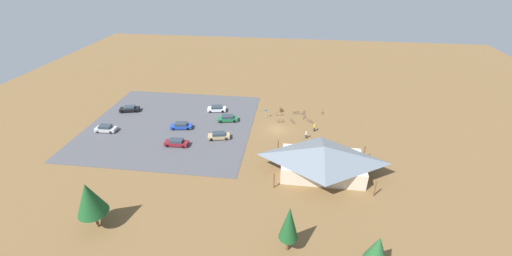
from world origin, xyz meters
TOP-DOWN VIEW (x-y plane):
  - ground at (0.00, 0.00)m, footprint 160.00×160.00m
  - parking_lot_asphalt at (23.11, 0.76)m, footprint 35.27×33.71m
  - bike_pavilion at (-8.67, 14.02)m, footprint 15.95×10.27m
  - trash_bin at (-0.42, -8.63)m, footprint 0.60×0.60m
  - lot_sign at (2.82, -5.01)m, footprint 0.56×0.08m
  - pine_west at (-3.55, 30.82)m, footprint 2.44×2.44m
  - pine_far_east at (22.62, 30.28)m, footprint 3.97×3.97m
  - pine_east at (-13.66, 32.71)m, footprint 2.73×2.73m
  - bicycle_white_yard_left at (-0.15, -6.62)m, footprint 1.77×0.48m
  - bicycle_yellow_yard_front at (-10.08, -8.81)m, footprint 0.48×1.65m
  - bicycle_silver_edge_south at (-5.89, -5.99)m, footprint 0.63×1.62m
  - bicycle_blue_front_row at (-5.72, -8.00)m, footprint 0.85×1.42m
  - bicycle_black_trailside at (-4.02, -7.82)m, footprint 1.67×0.61m
  - bicycle_red_near_sign at (-7.15, -3.99)m, footprint 1.30×1.19m
  - bicycle_orange_back_row at (-0.68, -3.17)m, footprint 1.66×0.56m
  - bicycle_teal_yard_center at (-3.23, -3.59)m, footprint 0.94×1.47m
  - car_silver_near_entry at (35.60, 5.50)m, footprint 4.33×2.00m
  - car_white_end_stall at (14.71, -6.85)m, footprint 4.50×2.53m
  - car_green_aisle_side at (11.13, -2.31)m, footprint 4.69×2.61m
  - car_tan_second_row at (11.36, 5.31)m, footprint 4.65×2.68m
  - car_black_far_end at (35.14, -4.14)m, footprint 4.72×2.83m
  - car_maroon_mid_lot at (18.94, 8.95)m, footprint 4.60×1.80m
  - car_blue_by_curb at (20.27, 2.24)m, footprint 4.68×2.36m
  - visitor_at_bikes at (-7.92, -0.27)m, footprint 0.36×0.38m
  - visitor_crossing_yard at (-6.20, 2.83)m, footprint 0.36×0.40m

SIDE VIEW (x-z plane):
  - ground at x=0.00m, z-range 0.00..0.00m
  - parking_lot_asphalt at x=23.11m, z-range 0.00..0.05m
  - bicycle_teal_yard_center at x=-3.23m, z-range -0.06..0.75m
  - bicycle_orange_back_row at x=-0.68m, z-range -0.05..0.74m
  - bicycle_blue_front_row at x=-5.72m, z-range -0.04..0.74m
  - bicycle_silver_edge_south at x=-5.89m, z-range -0.03..0.74m
  - bicycle_yellow_yard_front at x=-10.08m, z-range -0.05..0.77m
  - bicycle_black_trailside at x=-4.02m, z-range -0.03..0.75m
  - bicycle_red_near_sign at x=-7.15m, z-range -0.06..0.82m
  - bicycle_white_yard_left at x=-0.15m, z-range -0.04..0.81m
  - trash_bin at x=-0.42m, z-range 0.00..0.90m
  - car_black_far_end at x=35.14m, z-range 0.05..1.40m
  - car_blue_by_curb at x=20.27m, z-range 0.04..1.41m
  - car_white_end_stall at x=14.71m, z-range 0.05..1.41m
  - car_tan_second_row at x=11.36m, z-range 0.05..1.43m
  - car_green_aisle_side at x=11.13m, z-range 0.04..1.46m
  - car_maroon_mid_lot at x=18.94m, z-range 0.04..1.47m
  - car_silver_near_entry at x=35.60m, z-range 0.04..1.51m
  - visitor_crossing_yard at x=-6.20m, z-range 0.04..1.74m
  - visitor_at_bikes at x=-7.92m, z-range 0.05..1.86m
  - lot_sign at x=2.82m, z-range 0.31..2.51m
  - bike_pavilion at x=-8.67m, z-range 0.27..5.57m
  - pine_east at x=-13.66m, z-range 0.94..6.65m
  - pine_west at x=-3.55m, z-range 1.07..8.16m
  - pine_far_east at x=22.62m, z-range 1.32..8.77m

